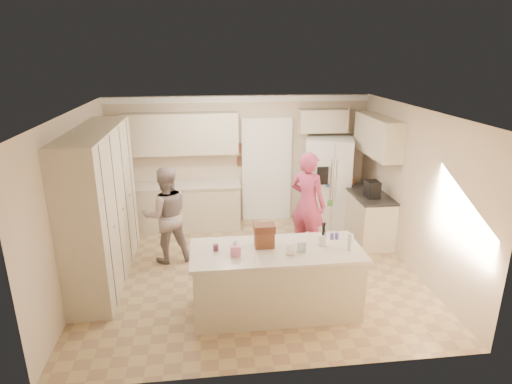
{
  "coord_description": "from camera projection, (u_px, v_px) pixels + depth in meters",
  "views": [
    {
      "loc": [
        -0.68,
        -6.16,
        3.43
      ],
      "look_at": [
        0.1,
        0.35,
        1.25
      ],
      "focal_mm": 30.0,
      "sensor_mm": 36.0,
      "label": 1
    }
  ],
  "objects": [
    {
      "name": "greeting_card_b",
      "position": [
        301.0,
        247.0,
        5.53
      ],
      "size": [
        0.12,
        0.05,
        0.16
      ],
      "primitive_type": "cube",
      "rotation": [
        0.15,
        0.0,
        -0.1
      ],
      "color": "silver",
      "rests_on": "island_top"
    },
    {
      "name": "utensil_crock",
      "position": [
        323.0,
        240.0,
        5.76
      ],
      "size": [
        0.13,
        0.13,
        0.15
      ],
      "primitive_type": "cylinder",
      "color": "white",
      "rests_on": "island_top"
    },
    {
      "name": "wall_frame_upper",
      "position": [
        241.0,
        148.0,
        8.62
      ],
      "size": [
        0.15,
        0.02,
        0.2
      ],
      "primitive_type": "cube",
      "color": "brown",
      "rests_on": "wall_back"
    },
    {
      "name": "right_base_cab",
      "position": [
        368.0,
        218.0,
        8.03
      ],
      "size": [
        0.6,
        1.2,
        0.88
      ],
      "primitive_type": "cube",
      "color": "beige",
      "rests_on": "floor"
    },
    {
      "name": "wall_back",
      "position": [
        240.0,
        160.0,
        8.73
      ],
      "size": [
        5.2,
        0.02,
        2.6
      ],
      "primitive_type": "cube",
      "color": "beige",
      "rests_on": "ground"
    },
    {
      "name": "coffee_maker",
      "position": [
        372.0,
        189.0,
        7.64
      ],
      "size": [
        0.22,
        0.28,
        0.3
      ],
      "primitive_type": "cube",
      "color": "black",
      "rests_on": "right_countertop"
    },
    {
      "name": "refrigerator",
      "position": [
        328.0,
        182.0,
        8.61
      ],
      "size": [
        1.06,
        0.92,
        1.8
      ],
      "primitive_type": "cube",
      "rotation": [
        0.0,
        0.0,
        -0.27
      ],
      "color": "white",
      "rests_on": "floor"
    },
    {
      "name": "jam_jar",
      "position": [
        216.0,
        248.0,
        5.6
      ],
      "size": [
        0.07,
        0.07,
        0.09
      ],
      "primitive_type": "cylinder",
      "color": "#59263F",
      "rests_on": "island_top"
    },
    {
      "name": "over_fridge_cab",
      "position": [
        323.0,
        121.0,
        8.49
      ],
      "size": [
        0.95,
        0.35,
        0.45
      ],
      "primitive_type": "cube",
      "color": "beige",
      "rests_on": "wall_back"
    },
    {
      "name": "island_top",
      "position": [
        276.0,
        251.0,
        5.67
      ],
      "size": [
        2.28,
        0.96,
        0.05
      ],
      "primitive_type": "cube",
      "color": "beige",
      "rests_on": "island_base"
    },
    {
      "name": "back_upper_cab",
      "position": [
        181.0,
        134.0,
        8.24
      ],
      "size": [
        2.2,
        0.35,
        0.8
      ],
      "primitive_type": "cube",
      "color": "beige",
      "rests_on": "wall_back"
    },
    {
      "name": "back_base_cab",
      "position": [
        185.0,
        207.0,
        8.58
      ],
      "size": [
        2.2,
        0.6,
        0.88
      ],
      "primitive_type": "cube",
      "color": "beige",
      "rests_on": "floor"
    },
    {
      "name": "fridge_dispenser",
      "position": [
        323.0,
        176.0,
        8.16
      ],
      "size": [
        0.22,
        0.03,
        0.35
      ],
      "primitive_type": "cube",
      "color": "black",
      "rests_on": "refrigerator"
    },
    {
      "name": "ceiling",
      "position": [
        252.0,
        110.0,
        6.14
      ],
      "size": [
        5.2,
        4.6,
        0.02
      ],
      "primitive_type": "cube",
      "color": "white",
      "rests_on": "wall_back"
    },
    {
      "name": "fridge_seam",
      "position": [
        333.0,
        188.0,
        8.28
      ],
      "size": [
        0.02,
        0.02,
        1.78
      ],
      "primitive_type": "cube",
      "color": "gray",
      "rests_on": "refrigerator"
    },
    {
      "name": "right_countertop",
      "position": [
        370.0,
        195.0,
        7.88
      ],
      "size": [
        0.63,
        1.24,
        0.04
      ],
      "primitive_type": "cube",
      "color": "#2D2B28",
      "rests_on": "right_base_cab"
    },
    {
      "name": "wall_right",
      "position": [
        414.0,
        190.0,
        6.85
      ],
      "size": [
        0.02,
        4.6,
        2.6
      ],
      "primitive_type": "cube",
      "color": "beige",
      "rests_on": "ground"
    },
    {
      "name": "crown_back",
      "position": [
        239.0,
        99.0,
        8.3
      ],
      "size": [
        5.2,
        0.08,
        0.12
      ],
      "primitive_type": "cube",
      "color": "white",
      "rests_on": "wall_back"
    },
    {
      "name": "shaker_salt",
      "position": [
        332.0,
        236.0,
        5.95
      ],
      "size": [
        0.05,
        0.05,
        0.09
      ],
      "primitive_type": "cylinder",
      "color": "#444294",
      "rests_on": "island_top"
    },
    {
      "name": "doorway_casing",
      "position": [
        267.0,
        172.0,
        8.81
      ],
      "size": [
        1.02,
        0.03,
        2.22
      ],
      "primitive_type": "cube",
      "color": "white",
      "rests_on": "floor"
    },
    {
      "name": "fridge_handle_r",
      "position": [
        336.0,
        180.0,
        8.22
      ],
      "size": [
        0.02,
        0.02,
        0.85
      ],
      "primitive_type": "cylinder",
      "color": "silver",
      "rests_on": "refrigerator"
    },
    {
      "name": "doorway_opening",
      "position": [
        266.0,
        171.0,
        8.85
      ],
      "size": [
        0.9,
        0.06,
        2.1
      ],
      "primitive_type": "cube",
      "color": "black",
      "rests_on": "floor"
    },
    {
      "name": "water_bottle",
      "position": [
        350.0,
        242.0,
        5.59
      ],
      "size": [
        0.07,
        0.07,
        0.24
      ],
      "primitive_type": "cylinder",
      "color": "silver",
      "rests_on": "island_top"
    },
    {
      "name": "teen_boy",
      "position": [
        166.0,
        215.0,
        7.11
      ],
      "size": [
        0.91,
        0.77,
        1.65
      ],
      "primitive_type": "imported",
      "rotation": [
        0.0,
        0.0,
        3.35
      ],
      "color": "gray",
      "rests_on": "floor"
    },
    {
      "name": "wall_front",
      "position": [
        277.0,
        269.0,
        4.38
      ],
      "size": [
        5.2,
        0.02,
        2.6
      ],
      "primitive_type": "cube",
      "color": "beige",
      "rests_on": "ground"
    },
    {
      "name": "wall_left",
      "position": [
        76.0,
        203.0,
        6.26
      ],
      "size": [
        0.02,
        4.6,
        2.6
      ],
      "primitive_type": "cube",
      "color": "beige",
      "rests_on": "ground"
    },
    {
      "name": "fridge_handle_l",
      "position": [
        331.0,
        181.0,
        8.21
      ],
      "size": [
        0.02,
        0.02,
        0.85
      ],
      "primitive_type": "cylinder",
      "color": "silver",
      "rests_on": "refrigerator"
    },
    {
      "name": "back_countertop",
      "position": [
        183.0,
        185.0,
        8.43
      ],
      "size": [
        2.24,
        0.63,
        0.04
      ],
      "primitive_type": "cube",
      "color": "beige",
      "rests_on": "back_base_cab"
    },
    {
      "name": "dollhouse_roof",
      "position": [
        264.0,
        228.0,
        5.65
      ],
      "size": [
        0.28,
        0.2,
        0.1
      ],
      "primitive_type": "cube",
      "color": "#592D1E",
      "rests_on": "dollhouse_body"
    },
    {
      "name": "pantry_bank",
      "position": [
        101.0,
        206.0,
        6.53
      ],
      "size": [
        0.6,
        2.6,
        2.35
      ],
      "primitive_type": "cube",
      "color": "beige",
      "rests_on": "floor"
    },
    {
      "name": "dollhouse_body",
      "position": [
        264.0,
        239.0,
        5.7
      ],
      "size": [
        0.26,
        0.18,
        0.22
      ],
      "primitive_type": "cube",
      "color": "brown",
      "rests_on": "island_top"
    },
    {
      "name": "wall_frame_lower",
      "position": [
        241.0,
        161.0,
        8.7
      ],
      "size": [
        0.15,
        0.02,
        0.2
      ],
      "primitive_type": "cube",
      "color": "brown",
      "rests_on": "wall_back"
    },
    {
      "name": "right_upper_cab",
      "position": [
        377.0,
        136.0,
        7.76
      ],
      "size": [
        0.35,
        1.5,
        0.7
      ],
      "primitive_type": "cube",
      "color": "beige",
      "rests_on": "wall_right"
    },
    {
      "name": "fridge_magnets",
      "position": [
        333.0,
        188.0,
        8.27
      ],
      "size": [
        0.76,
        0.02,
        1.44
      ],
      "primitive_type": null,
      "color": "tan",
      "rests_on": "refrigerator"
    },
    {
      "name": "greeting_card_a",
      "position": [
        291.0,
        250.0,
        5.47
      ],
      "size": [
        0.12,
        0.06,
        0.16
      ],
      "primitive_type": "cube",
      "rotation": [
        0.15,
        0.0,
        0.2
      ],
      "color": "white",
      "rests_on": "island_top"
    },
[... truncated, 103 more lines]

